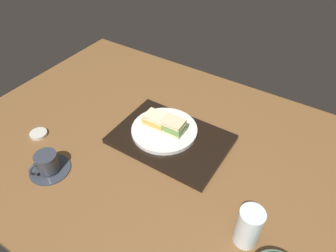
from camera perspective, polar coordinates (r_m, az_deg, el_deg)
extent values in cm
cube|color=brown|center=(104.53, -1.63, -4.53)|extent=(140.00, 100.00, 3.00)
cube|color=black|center=(104.81, 0.51, -2.45)|extent=(38.25, 26.62, 1.87)
cylinder|color=silver|center=(105.77, -0.68, -0.72)|extent=(22.82, 22.82, 1.39)
cube|color=beige|center=(103.73, 0.89, -0.77)|extent=(7.61, 5.64, 1.26)
cube|color=#669347|center=(102.51, 0.90, -0.03)|extent=(8.01, 5.67, 2.35)
cube|color=beige|center=(101.31, 0.91, 0.72)|extent=(7.61, 5.64, 1.26)
cube|color=beige|center=(106.05, -2.23, 0.42)|extent=(7.61, 5.64, 1.45)
cube|color=gold|center=(104.95, -2.25, 1.09)|extent=(7.98, 5.94, 1.87)
cube|color=beige|center=(103.87, -2.28, 1.78)|extent=(7.61, 5.64, 1.45)
cylinder|color=#333842|center=(103.39, -21.13, -7.47)|extent=(12.71, 12.71, 0.80)
cylinder|color=#333842|center=(101.01, -21.59, -6.23)|extent=(6.85, 6.85, 5.90)
cylinder|color=#382111|center=(99.24, -21.96, -5.24)|extent=(6.30, 6.30, 0.40)
torus|color=#333842|center=(100.23, -23.50, -7.44)|extent=(1.44, 4.18, 4.10)
cylinder|color=silver|center=(81.22, 14.78, -17.70)|extent=(6.27, 6.27, 12.05)
cylinder|color=beige|center=(116.49, -22.97, -1.35)|extent=(5.95, 5.95, 1.08)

